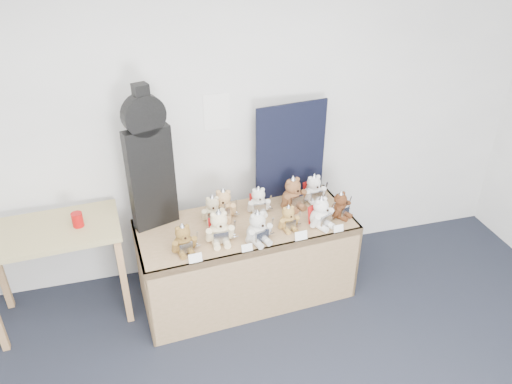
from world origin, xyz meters
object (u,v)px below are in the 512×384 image
object	(u,v)px
teddy_front_far_right	(321,213)
teddy_back_right	(293,194)
teddy_front_end	(341,206)
red_cup	(78,220)
teddy_front_right	(288,219)
guitar_case	(149,161)
teddy_back_left	(213,210)
teddy_back_centre_left	(224,205)
teddy_back_end	(314,190)
teddy_front_far_left	(184,240)
side_table	(52,244)
teddy_front_centre	(258,228)
teddy_back_centre_right	(258,201)
display_table	(249,244)
teddy_front_left	(219,228)

from	to	relation	value
teddy_front_far_right	teddy_back_right	world-z (taller)	teddy_back_right
teddy_front_far_right	teddy_front_end	world-z (taller)	teddy_front_far_right
red_cup	teddy_front_far_right	size ratio (longest dim) A/B	0.39
red_cup	teddy_front_right	world-z (taller)	red_cup
guitar_case	teddy_back_left	bearing A→B (deg)	-28.54
guitar_case	teddy_back_right	bearing A→B (deg)	-20.75
teddy_back_centre_left	teddy_back_end	bearing A→B (deg)	17.22
guitar_case	teddy_back_left	xyz separation A→B (m)	(0.44, -0.08, -0.45)
teddy_front_far_left	teddy_front_right	distance (m)	0.82
teddy_front_right	teddy_back_left	xyz separation A→B (m)	(-0.54, 0.25, 0.01)
teddy_front_far_right	teddy_back_end	bearing A→B (deg)	51.85
teddy_front_right	teddy_front_far_right	distance (m)	0.26
side_table	teddy_front_far_right	xyz separation A→B (m)	(2.00, -0.31, 0.12)
teddy_front_end	red_cup	bearing A→B (deg)	141.55
red_cup	teddy_back_right	size ratio (longest dim) A/B	0.36
guitar_case	teddy_front_centre	xyz separation A→B (m)	(0.71, -0.43, -0.44)
teddy_back_centre_right	teddy_back_right	world-z (taller)	teddy_back_right
teddy_back_centre_right	teddy_back_end	xyz separation A→B (m)	(0.49, 0.05, 0.01)
teddy_front_centre	teddy_back_left	world-z (taller)	teddy_front_centre
teddy_front_end	guitar_case	bearing A→B (deg)	136.65
display_table	red_cup	size ratio (longest dim) A/B	15.96
teddy_front_far_left	teddy_front_right	world-z (taller)	teddy_front_far_left
teddy_back_end	teddy_front_right	bearing A→B (deg)	-142.33
teddy_back_centre_left	teddy_back_right	distance (m)	0.58
red_cup	teddy_front_far_left	size ratio (longest dim) A/B	0.43
teddy_front_centre	teddy_front_end	xyz separation A→B (m)	(0.72, 0.15, -0.02)
teddy_front_right	teddy_back_left	size ratio (longest dim) A/B	0.90
teddy_back_centre_right	display_table	bearing A→B (deg)	-121.58
guitar_case	teddy_back_right	size ratio (longest dim) A/B	3.74
teddy_front_centre	teddy_front_end	world-z (taller)	teddy_front_centre
teddy_front_left	display_table	bearing A→B (deg)	23.55
teddy_front_far_right	display_table	bearing A→B (deg)	143.37
red_cup	teddy_back_centre_right	world-z (taller)	teddy_back_centre_right
teddy_back_left	teddy_back_right	distance (m)	0.67
display_table	teddy_front_left	distance (m)	0.38
guitar_case	teddy_back_centre_left	bearing A→B (deg)	-23.24
side_table	teddy_front_right	xyz separation A→B (m)	(1.75, -0.28, 0.10)
teddy_back_centre_right	teddy_front_far_right	bearing A→B (deg)	-34.32
teddy_front_far_left	teddy_front_end	bearing A→B (deg)	-3.35
red_cup	teddy_front_right	xyz separation A→B (m)	(1.54, -0.27, -0.09)
teddy_front_centre	teddy_back_centre_left	world-z (taller)	teddy_front_centre
teddy_front_right	teddy_front_far_right	bearing A→B (deg)	-11.79
teddy_front_far_right	teddy_back_end	world-z (taller)	teddy_front_far_right
teddy_front_far_right	teddy_back_right	xyz separation A→B (m)	(-0.12, 0.31, 0.01)
teddy_back_centre_left	teddy_front_right	bearing A→B (deg)	-18.76
teddy_back_centre_left	teddy_back_end	size ratio (longest dim) A/B	1.03
teddy_front_end	teddy_front_right	bearing A→B (deg)	154.46
teddy_back_end	side_table	bearing A→B (deg)	174.17
teddy_front_end	teddy_back_right	distance (m)	0.40
side_table	teddy_back_centre_right	world-z (taller)	teddy_back_centre_right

